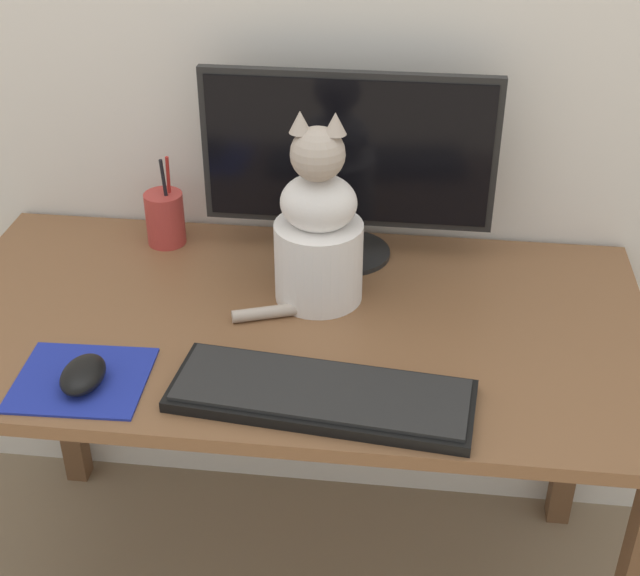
# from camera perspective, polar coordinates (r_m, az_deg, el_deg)

# --- Properties ---
(desk) EXTENTS (1.25, 0.66, 0.71)m
(desk) POSITION_cam_1_polar(r_m,az_deg,el_deg) (1.61, -1.93, -4.91)
(desk) COLOR brown
(desk) RESTS_ON ground_plane
(monitor) EXTENTS (0.54, 0.17, 0.37)m
(monitor) POSITION_cam_1_polar(r_m,az_deg,el_deg) (1.65, 1.81, 8.14)
(monitor) COLOR black
(monitor) RESTS_ON desk
(keyboard) EXTENTS (0.48, 0.20, 0.02)m
(keyboard) POSITION_cam_1_polar(r_m,az_deg,el_deg) (1.36, 0.10, -6.84)
(keyboard) COLOR black
(keyboard) RESTS_ON desk
(mousepad_left) EXTENTS (0.21, 0.19, 0.00)m
(mousepad_left) POSITION_cam_1_polar(r_m,az_deg,el_deg) (1.46, -15.01, -5.68)
(mousepad_left) COLOR #1E2D9E
(mousepad_left) RESTS_ON desk
(computer_mouse_left) EXTENTS (0.07, 0.10, 0.04)m
(computer_mouse_left) POSITION_cam_1_polar(r_m,az_deg,el_deg) (1.43, -14.93, -5.38)
(computer_mouse_left) COLOR black
(computer_mouse_left) RESTS_ON mousepad_left
(cat) EXTENTS (0.22, 0.19, 0.36)m
(cat) POSITION_cam_1_polar(r_m,az_deg,el_deg) (1.54, -0.12, 3.56)
(cat) COLOR white
(cat) RESTS_ON desk
(pen_cup) EXTENTS (0.08, 0.08, 0.18)m
(pen_cup) POSITION_cam_1_polar(r_m,az_deg,el_deg) (1.78, -9.88, 4.45)
(pen_cup) COLOR #B23833
(pen_cup) RESTS_ON desk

